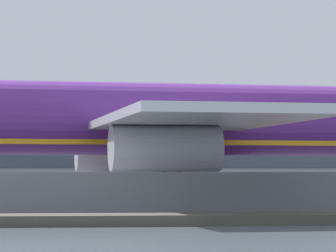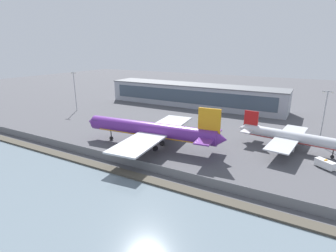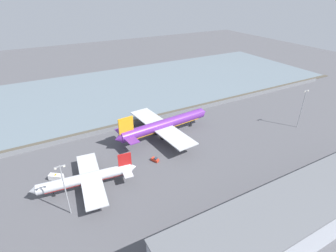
{
  "view_description": "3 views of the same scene",
  "coord_description": "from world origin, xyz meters",
  "px_view_note": "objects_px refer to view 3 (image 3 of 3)",
  "views": [
    {
      "loc": [
        -6.56,
        -65.43,
        2.45
      ],
      "look_at": [
        0.47,
        -0.95,
        5.47
      ],
      "focal_mm": 105.0,
      "sensor_mm": 36.0,
      "label": 1
    },
    {
      "loc": [
        43.37,
        -69.5,
        31.96
      ],
      "look_at": [
        -2.2,
        11.8,
        4.08
      ],
      "focal_mm": 28.0,
      "sensor_mm": 36.0,
      "label": 2
    },
    {
      "loc": [
        49.24,
        96.64,
        64.33
      ],
      "look_at": [
        -2.95,
        1.8,
        5.74
      ],
      "focal_mm": 28.0,
      "sensor_mm": 36.0,
      "label": 3
    }
  ],
  "objects_px": {
    "passenger_jet_silver": "(88,178)",
    "baggage_tug": "(155,160)",
    "apron_light_mast_apron_east": "(65,188)",
    "apron_light_mast_apron_west": "(302,107)",
    "ops_van": "(56,177)",
    "cargo_jet_purple": "(164,125)"
  },
  "relations": [
    {
      "from": "baggage_tug",
      "to": "cargo_jet_purple",
      "type": "bearing_deg",
      "value": -127.49
    },
    {
      "from": "cargo_jet_purple",
      "to": "apron_light_mast_apron_east",
      "type": "relative_size",
      "value": 2.75
    },
    {
      "from": "cargo_jet_purple",
      "to": "apron_light_mast_apron_east",
      "type": "height_order",
      "value": "apron_light_mast_apron_east"
    },
    {
      "from": "apron_light_mast_apron_east",
      "to": "passenger_jet_silver",
      "type": "bearing_deg",
      "value": -131.55
    },
    {
      "from": "passenger_jet_silver",
      "to": "ops_van",
      "type": "bearing_deg",
      "value": -46.82
    },
    {
      "from": "apron_light_mast_apron_west",
      "to": "apron_light_mast_apron_east",
      "type": "height_order",
      "value": "apron_light_mast_apron_west"
    },
    {
      "from": "ops_van",
      "to": "apron_light_mast_apron_east",
      "type": "relative_size",
      "value": 0.29
    },
    {
      "from": "passenger_jet_silver",
      "to": "baggage_tug",
      "type": "relative_size",
      "value": 10.27
    },
    {
      "from": "cargo_jet_purple",
      "to": "apron_light_mast_apron_east",
      "type": "bearing_deg",
      "value": 30.54
    },
    {
      "from": "passenger_jet_silver",
      "to": "baggage_tug",
      "type": "bearing_deg",
      "value": -174.12
    },
    {
      "from": "cargo_jet_purple",
      "to": "ops_van",
      "type": "relative_size",
      "value": 9.46
    },
    {
      "from": "baggage_tug",
      "to": "passenger_jet_silver",
      "type": "bearing_deg",
      "value": 5.88
    },
    {
      "from": "passenger_jet_silver",
      "to": "cargo_jet_purple",
      "type": "bearing_deg",
      "value": -154.22
    },
    {
      "from": "apron_light_mast_apron_east",
      "to": "baggage_tug",
      "type": "bearing_deg",
      "value": -161.54
    },
    {
      "from": "passenger_jet_silver",
      "to": "baggage_tug",
      "type": "xyz_separation_m",
      "value": [
        -27.93,
        -2.88,
        -3.46
      ]
    },
    {
      "from": "cargo_jet_purple",
      "to": "passenger_jet_silver",
      "type": "relative_size",
      "value": 1.4
    },
    {
      "from": "baggage_tug",
      "to": "apron_light_mast_apron_west",
      "type": "relative_size",
      "value": 0.18
    },
    {
      "from": "cargo_jet_purple",
      "to": "passenger_jet_silver",
      "type": "xyz_separation_m",
      "value": [
        40.85,
        19.73,
        -1.5
      ]
    },
    {
      "from": "apron_light_mast_apron_west",
      "to": "ops_van",
      "type": "bearing_deg",
      "value": -7.89
    },
    {
      "from": "passenger_jet_silver",
      "to": "apron_light_mast_apron_east",
      "type": "xyz_separation_m",
      "value": [
        8.12,
        9.16,
        6.35
      ]
    },
    {
      "from": "baggage_tug",
      "to": "apron_light_mast_apron_east",
      "type": "height_order",
      "value": "apron_light_mast_apron_east"
    },
    {
      "from": "cargo_jet_purple",
      "to": "baggage_tug",
      "type": "height_order",
      "value": "cargo_jet_purple"
    }
  ]
}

